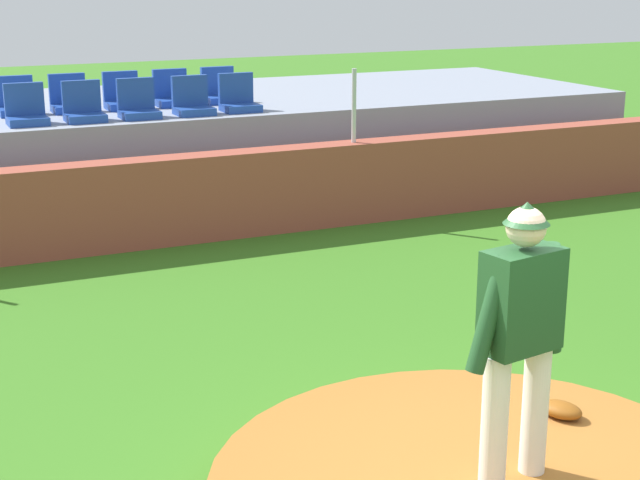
{
  "coord_description": "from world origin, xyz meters",
  "views": [
    {
      "loc": [
        -3.1,
        -4.41,
        3.27
      ],
      "look_at": [
        0.0,
        2.39,
        1.17
      ],
      "focal_mm": 54.9,
      "sensor_mm": 36.0,
      "label": 1
    }
  ],
  "objects": [
    {
      "name": "pitcher",
      "position": [
        0.16,
        -0.05,
        1.27
      ],
      "size": [
        0.75,
        0.33,
        1.73
      ],
      "rotation": [
        0.0,
        0.0,
        0.17
      ],
      "color": "white",
      "rests_on": "pitchers_mound"
    },
    {
      "name": "fielding_glove",
      "position": [
        0.97,
        0.5,
        0.32
      ],
      "size": [
        0.31,
        0.36,
        0.11
      ],
      "primitive_type": "ellipsoid",
      "rotation": [
        0.0,
        0.0,
        2.03
      ],
      "color": "brown",
      "rests_on": "pitchers_mound"
    },
    {
      "name": "brick_barrier",
      "position": [
        0.0,
        6.82,
        0.53
      ],
      "size": [
        16.69,
        0.4,
        1.06
      ],
      "primitive_type": "cube",
      "color": "#994635",
      "rests_on": "ground_plane"
    },
    {
      "name": "fence_post_right",
      "position": [
        2.5,
        6.82,
        1.53
      ],
      "size": [
        0.06,
        0.06,
        0.95
      ],
      "primitive_type": "cylinder",
      "color": "silver",
      "rests_on": "brick_barrier"
    },
    {
      "name": "bleacher_platform",
      "position": [
        0.0,
        9.61,
        0.69
      ],
      "size": [
        15.17,
        4.21,
        1.37
      ],
      "primitive_type": "cube",
      "color": "gray",
      "rests_on": "ground_plane"
    },
    {
      "name": "stadium_chair_0",
      "position": [
        -1.4,
        8.06,
        1.53
      ],
      "size": [
        0.48,
        0.44,
        0.5
      ],
      "rotation": [
        0.0,
        0.0,
        3.14
      ],
      "color": "#1E439A",
      "rests_on": "bleacher_platform"
    },
    {
      "name": "stadium_chair_1",
      "position": [
        -0.7,
        8.03,
        1.53
      ],
      "size": [
        0.48,
        0.44,
        0.5
      ],
      "rotation": [
        0.0,
        0.0,
        3.14
      ],
      "color": "#1E439A",
      "rests_on": "bleacher_platform"
    },
    {
      "name": "stadium_chair_2",
      "position": [
        -0.01,
        8.02,
        1.53
      ],
      "size": [
        0.48,
        0.44,
        0.5
      ],
      "rotation": [
        0.0,
        0.0,
        3.14
      ],
      "color": "#1E439A",
      "rests_on": "bleacher_platform"
    },
    {
      "name": "stadium_chair_3",
      "position": [
        0.72,
        8.02,
        1.53
      ],
      "size": [
        0.48,
        0.44,
        0.5
      ],
      "rotation": [
        0.0,
        0.0,
        3.14
      ],
      "color": "#1E439A",
      "rests_on": "bleacher_platform"
    },
    {
      "name": "stadium_chair_4",
      "position": [
        1.38,
        8.06,
        1.53
      ],
      "size": [
        0.48,
        0.44,
        0.5
      ],
      "rotation": [
        0.0,
        0.0,
        3.14
      ],
      "color": "#1E439A",
      "rests_on": "bleacher_platform"
    },
    {
      "name": "stadium_chair_5",
      "position": [
        -1.4,
        8.94,
        1.53
      ],
      "size": [
        0.48,
        0.44,
        0.5
      ],
      "rotation": [
        0.0,
        0.0,
        3.14
      ],
      "color": "#1E439A",
      "rests_on": "bleacher_platform"
    },
    {
      "name": "stadium_chair_6",
      "position": [
        -0.71,
        8.93,
        1.53
      ],
      "size": [
        0.48,
        0.44,
        0.5
      ],
      "rotation": [
        0.0,
        0.0,
        3.14
      ],
      "color": "#1E439A",
      "rests_on": "bleacher_platform"
    },
    {
      "name": "stadium_chair_7",
      "position": [
        0.01,
        8.92,
        1.53
      ],
      "size": [
        0.48,
        0.44,
        0.5
      ],
      "rotation": [
        0.0,
        0.0,
        3.14
      ],
      "color": "#1E439A",
      "rests_on": "bleacher_platform"
    },
    {
      "name": "stadium_chair_8",
      "position": [
        0.71,
        8.94,
        1.53
      ],
      "size": [
        0.48,
        0.44,
        0.5
      ],
      "rotation": [
        0.0,
        0.0,
        3.14
      ],
      "color": "#1E439A",
      "rests_on": "bleacher_platform"
    },
    {
      "name": "stadium_chair_9",
      "position": [
        1.43,
        8.96,
        1.53
      ],
      "size": [
        0.48,
        0.44,
        0.5
      ],
      "rotation": [
        0.0,
        0.0,
        3.14
      ],
      "color": "#1E439A",
      "rests_on": "bleacher_platform"
    }
  ]
}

